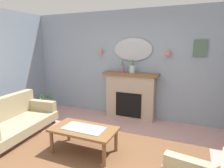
% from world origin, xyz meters
% --- Properties ---
extents(wall_back, '(6.99, 0.10, 2.66)m').
position_xyz_m(wall_back, '(0.00, 2.46, 1.33)').
color(wall_back, '#8C9EB2').
rests_on(wall_back, ground).
extents(patterned_rug, '(3.20, 2.40, 0.01)m').
position_xyz_m(patterned_rug, '(0.00, 0.20, 0.01)').
color(patterned_rug, brown).
rests_on(patterned_rug, ground).
extents(fireplace, '(1.36, 0.36, 1.16)m').
position_xyz_m(fireplace, '(-0.17, 2.24, 0.57)').
color(fireplace, tan).
rests_on(fireplace, ground).
extents(mantel_vase_centre, '(0.10, 0.10, 0.32)m').
position_xyz_m(mantel_vase_centre, '(-0.37, 2.21, 1.34)').
color(mantel_vase_centre, '#9E6084').
rests_on(mantel_vase_centre, fireplace).
extents(mantel_vase_left, '(0.13, 0.13, 0.34)m').
position_xyz_m(mantel_vase_left, '(-0.12, 2.21, 1.31)').
color(mantel_vase_left, silver).
rests_on(mantel_vase_left, fireplace).
extents(wall_mirror, '(0.96, 0.06, 0.56)m').
position_xyz_m(wall_mirror, '(-0.17, 2.38, 1.71)').
color(wall_mirror, '#B2BCC6').
extents(wall_sconce_left, '(0.14, 0.14, 0.14)m').
position_xyz_m(wall_sconce_left, '(-1.02, 2.33, 1.66)').
color(wall_sconce_left, '#D17066').
extents(wall_sconce_right, '(0.14, 0.14, 0.14)m').
position_xyz_m(wall_sconce_right, '(0.68, 2.33, 1.66)').
color(wall_sconce_right, '#D17066').
extents(framed_picture, '(0.28, 0.03, 0.36)m').
position_xyz_m(framed_picture, '(1.33, 2.39, 1.75)').
color(framed_picture, '#4C6B56').
extents(coffee_table, '(1.10, 0.60, 0.45)m').
position_xyz_m(coffee_table, '(-0.39, 0.40, 0.38)').
color(coffee_table, brown).
rests_on(coffee_table, ground).
extents(floral_couch, '(1.01, 1.78, 0.76)m').
position_xyz_m(floral_couch, '(-2.11, 0.41, 0.32)').
color(floral_couch, tan).
rests_on(floral_couch, ground).
extents(potted_plant_small_fern, '(0.41, 0.41, 0.62)m').
position_xyz_m(potted_plant_small_fern, '(-2.39, 1.71, 0.30)').
color(potted_plant_small_fern, silver).
rests_on(potted_plant_small_fern, ground).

